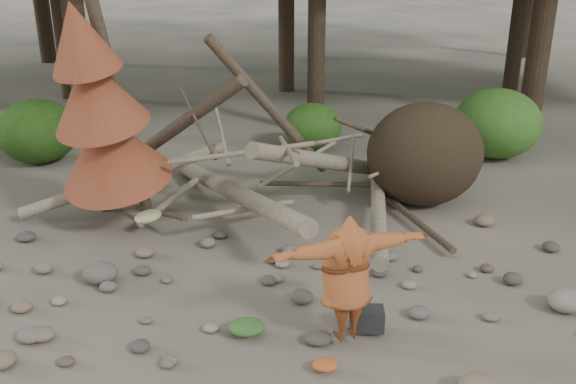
{
  "coord_description": "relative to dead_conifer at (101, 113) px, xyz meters",
  "views": [
    {
      "loc": [
        -0.6,
        -7.03,
        4.82
      ],
      "look_at": [
        -0.14,
        1.5,
        1.4
      ],
      "focal_mm": 40.0,
      "sensor_mm": 36.0,
      "label": 1
    }
  ],
  "objects": [
    {
      "name": "ground",
      "position": [
        3.12,
        -3.37,
        -2.11
      ],
      "size": [
        120.0,
        120.0,
        0.0
      ],
      "primitive_type": "plane",
      "color": "#514C44",
      "rests_on": "ground"
    },
    {
      "name": "deadfall_pile",
      "position": [
        5.13,
        0.87,
        -1.16
      ],
      "size": [
        8.55,
        5.24,
        3.3
      ],
      "color": "#332619",
      "rests_on": "ground"
    },
    {
      "name": "dead_conifer",
      "position": [
        0.0,
        0.0,
        0.0
      ],
      "size": [
        2.06,
        2.16,
        4.35
      ],
      "color": "#4C3F30",
      "rests_on": "ground"
    },
    {
      "name": "bush_left",
      "position": [
        -2.38,
        3.83,
        -1.39
      ],
      "size": [
        1.8,
        1.8,
        1.44
      ],
      "primitive_type": "ellipsoid",
      "color": "#244913",
      "rests_on": "ground"
    },
    {
      "name": "bush_mid",
      "position": [
        3.92,
        4.43,
        -1.55
      ],
      "size": [
        1.4,
        1.4,
        1.12
      ],
      "primitive_type": "ellipsoid",
      "color": "#2F5D1B",
      "rests_on": "ground"
    },
    {
      "name": "bush_right",
      "position": [
        8.12,
        3.63,
        -1.31
      ],
      "size": [
        2.0,
        2.0,
        1.6
      ],
      "primitive_type": "ellipsoid",
      "color": "#3A6E22",
      "rests_on": "ground"
    },
    {
      "name": "frisbee_thrower",
      "position": [
        3.61,
        -3.55,
        -1.19
      ],
      "size": [
        3.49,
        1.3,
        2.02
      ],
      "color": "#9F4E24",
      "rests_on": "ground"
    },
    {
      "name": "backpack",
      "position": [
        3.92,
        -3.37,
        -1.97
      ],
      "size": [
        0.46,
        0.33,
        0.29
      ],
      "primitive_type": "cube",
      "rotation": [
        0.0,
        0.0,
        -0.09
      ],
      "color": "black",
      "rests_on": "ground"
    },
    {
      "name": "cloth_green",
      "position": [
        2.36,
        -3.37,
        -2.02
      ],
      "size": [
        0.47,
        0.4,
        0.18
      ],
      "primitive_type": "ellipsoid",
      "color": "#305D25",
      "rests_on": "ground"
    },
    {
      "name": "cloth_orange",
      "position": [
        3.29,
        -4.16,
        -2.06
      ],
      "size": [
        0.3,
        0.25,
        0.11
      ],
      "primitive_type": "ellipsoid",
      "color": "#BB4D20",
      "rests_on": "ground"
    },
    {
      "name": "boulder_mid_right",
      "position": [
        6.77,
        -2.99,
        -1.96
      ],
      "size": [
        0.52,
        0.47,
        0.31
      ],
      "primitive_type": "ellipsoid",
      "color": "gray",
      "rests_on": "ground"
    },
    {
      "name": "boulder_mid_left",
      "position": [
        0.18,
        -1.85,
        -1.95
      ],
      "size": [
        0.53,
        0.47,
        0.32
      ],
      "primitive_type": "ellipsoid",
      "color": "#5D564E",
      "rests_on": "ground"
    }
  ]
}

